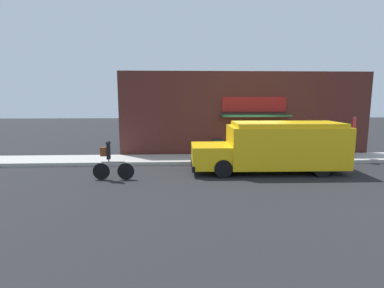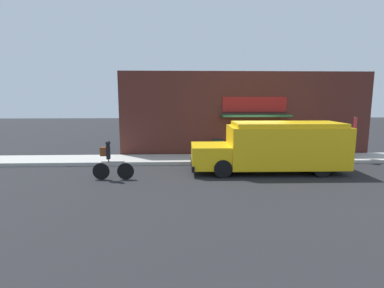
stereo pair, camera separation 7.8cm
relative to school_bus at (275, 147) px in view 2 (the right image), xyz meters
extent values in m
plane|color=#232326|center=(-0.51, 1.50, -1.16)|extent=(70.00, 70.00, 0.00)
cube|color=#ADAAA3|center=(-0.51, 2.52, -1.07)|extent=(28.00, 2.05, 0.18)
cube|color=#4C231E|center=(-0.51, 3.70, 1.22)|extent=(14.22, 0.18, 4.77)
cube|color=maroon|center=(-0.10, 3.59, 1.80)|extent=(3.59, 0.05, 0.83)
cube|color=#235633|center=(-0.10, 3.18, 1.19)|extent=(3.77, 0.88, 0.10)
cube|color=yellow|center=(0.47, -0.01, 0.01)|extent=(5.12, 2.18, 1.80)
cube|color=yellow|center=(-2.91, 0.04, -0.40)|extent=(1.70, 1.97, 0.99)
cube|color=yellow|center=(0.47, -0.01, 1.00)|extent=(4.71, 2.01, 0.18)
cube|color=black|center=(-3.71, 0.05, -0.79)|extent=(0.15, 2.07, 0.24)
cube|color=red|center=(-0.91, 1.32, 0.10)|extent=(0.03, 0.44, 0.44)
cylinder|color=black|center=(-2.45, 0.93, -0.78)|extent=(0.77, 0.27, 0.77)
cylinder|color=black|center=(-2.48, -0.86, -0.78)|extent=(0.77, 0.27, 0.77)
cylinder|color=black|center=(1.74, 0.87, -0.78)|extent=(0.77, 0.27, 0.77)
cylinder|color=black|center=(1.72, -0.92, -0.78)|extent=(0.77, 0.27, 0.77)
cylinder|color=black|center=(-6.50, -1.00, -0.81)|extent=(0.69, 0.06, 0.69)
cylinder|color=black|center=(-7.50, -0.98, -0.81)|extent=(0.69, 0.06, 0.69)
cylinder|color=black|center=(-7.00, -0.99, -0.42)|extent=(0.95, 0.06, 0.04)
cylinder|color=black|center=(-7.17, -0.98, -0.36)|extent=(0.04, 0.04, 0.12)
cube|color=black|center=(-7.17, -0.98, -0.02)|extent=(0.13, 0.20, 0.55)
sphere|color=black|center=(-7.17, -0.98, 0.36)|extent=(0.20, 0.20, 0.20)
cube|color=brown|center=(-7.36, -0.98, 0.01)|extent=(0.26, 0.15, 0.36)
cylinder|color=slate|center=(4.86, 2.22, 0.10)|extent=(0.07, 0.07, 2.17)
cube|color=red|center=(4.86, 2.17, 0.84)|extent=(0.45, 0.45, 0.60)
cylinder|color=#2D5138|center=(-2.23, 2.75, -0.53)|extent=(0.60, 0.60, 0.91)
cylinder|color=black|center=(-2.23, 2.75, -0.05)|extent=(0.61, 0.61, 0.04)
camera|label=1|loc=(-4.35, -13.01, 2.17)|focal=28.00mm
camera|label=2|loc=(-4.27, -13.02, 2.17)|focal=28.00mm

